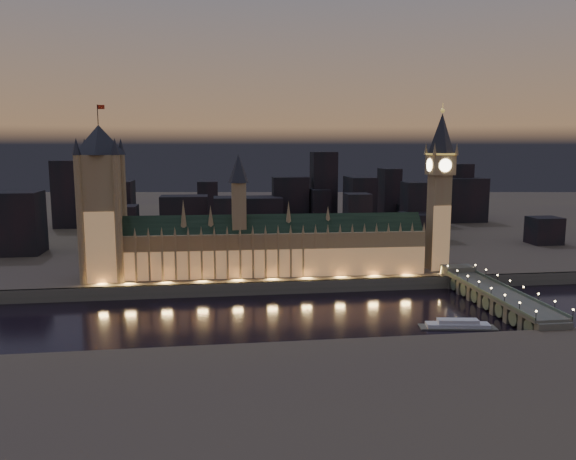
{
  "coord_description": "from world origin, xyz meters",
  "views": [
    {
      "loc": [
        -42.0,
        -294.95,
        91.83
      ],
      "look_at": [
        5.0,
        55.0,
        38.0
      ],
      "focal_mm": 35.0,
      "sensor_mm": 36.0,
      "label": 1
    }
  ],
  "objects": [
    {
      "name": "city_backdrop",
      "position": [
        34.67,
        245.96,
        30.63
      ],
      "size": [
        459.84,
        215.63,
        76.15
      ],
      "color": "black",
      "rests_on": "north_bank"
    },
    {
      "name": "westminster_bridge",
      "position": [
        115.79,
        -3.44,
        5.98
      ],
      "size": [
        19.69,
        113.0,
        15.9
      ],
      "color": "#4C5248",
      "rests_on": "ground"
    },
    {
      "name": "embankment_wall",
      "position": [
        0.0,
        41.0,
        4.0
      ],
      "size": [
        2000.0,
        2.5,
        8.0
      ],
      "primitive_type": "cube",
      "color": "#4C5248",
      "rests_on": "ground"
    },
    {
      "name": "river_boat",
      "position": [
        79.61,
        -35.5,
        1.56
      ],
      "size": [
        39.28,
        14.94,
        4.5
      ],
      "color": "#4C5248",
      "rests_on": "ground"
    },
    {
      "name": "ground_plane",
      "position": [
        0.0,
        0.0,
        0.0
      ],
      "size": [
        2000.0,
        2000.0,
        0.0
      ],
      "primitive_type": "plane",
      "color": "black",
      "rests_on": "ground"
    },
    {
      "name": "palace_of_westminster",
      "position": [
        -6.62,
        61.75,
        26.37
      ],
      "size": [
        202.0,
        25.1,
        78.0
      ],
      "color": "#9D7451",
      "rests_on": "north_bank"
    },
    {
      "name": "north_bank",
      "position": [
        0.0,
        520.0,
        4.0
      ],
      "size": [
        2000.0,
        960.0,
        8.0
      ],
      "primitive_type": "cube",
      "color": "#423638",
      "rests_on": "ground"
    },
    {
      "name": "elizabeth_tower",
      "position": [
        108.0,
        61.92,
        69.8
      ],
      "size": [
        18.0,
        18.0,
        110.77
      ],
      "color": "#9D7451",
      "rests_on": "north_bank"
    },
    {
      "name": "victoria_tower",
      "position": [
        -110.0,
        61.91,
        61.16
      ],
      "size": [
        31.68,
        31.68,
        107.75
      ],
      "color": "#9D7451",
      "rests_on": "north_bank"
    }
  ]
}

